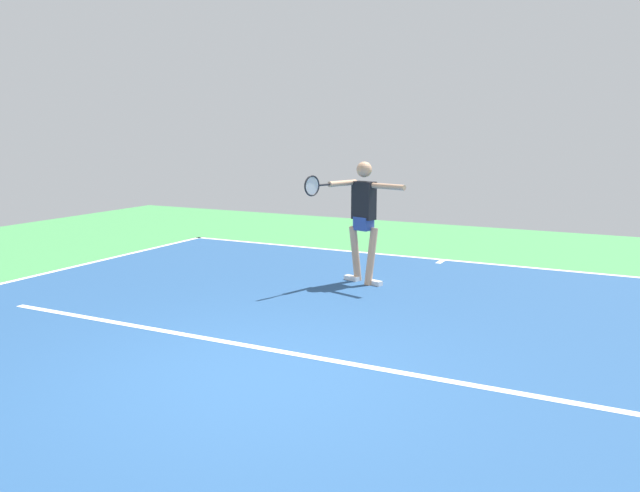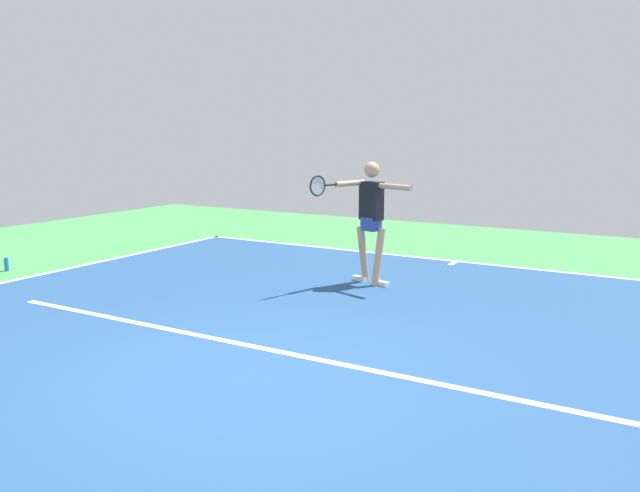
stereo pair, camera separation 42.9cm
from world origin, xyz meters
name	(u,v)px [view 2 (the right image)]	position (x,y,z in m)	size (l,w,h in m)	color
ground_plane	(239,377)	(0.00, 0.00, 0.00)	(21.22, 21.22, 0.00)	#428E4C
court_surface	(239,377)	(0.00, 0.00, 0.00)	(10.84, 12.63, 0.00)	navy
court_line_baseline_near	(457,261)	(0.00, -6.26, 0.00)	(10.84, 0.10, 0.01)	white
court_line_service	(284,353)	(0.00, -0.77, 0.00)	(8.13, 0.10, 0.01)	white
court_line_centre_mark	(453,263)	(0.00, -6.06, 0.00)	(0.10, 0.30, 0.01)	white
tennis_player	(370,214)	(0.59, -3.97, 1.06)	(1.19, 1.15, 1.82)	tan
water_bottle	(6,264)	(6.09, -1.81, 0.11)	(0.07, 0.07, 0.22)	blue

